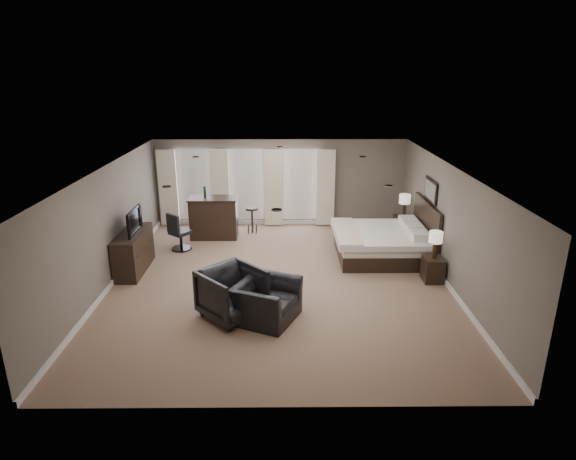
{
  "coord_description": "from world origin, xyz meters",
  "views": [
    {
      "loc": [
        0.11,
        -9.95,
        4.63
      ],
      "look_at": [
        0.2,
        0.4,
        1.1
      ],
      "focal_mm": 30.0,
      "sensor_mm": 36.0,
      "label": 1
    }
  ],
  "objects_px": {
    "dresser": "(134,252)",
    "nightstand_near": "(432,269)",
    "lamp_near": "(435,245)",
    "lamp_far": "(404,206)",
    "nightstand_far": "(403,227)",
    "bar_counter": "(214,218)",
    "bar_stool_right": "(252,220)",
    "desk_chair": "(180,231)",
    "armchair_near": "(266,294)",
    "armchair_far": "(232,291)",
    "tv": "(131,230)",
    "bed": "(382,230)",
    "bar_stool_left": "(230,218)"
  },
  "relations": [
    {
      "from": "dresser",
      "to": "nightstand_near",
      "type": "bearing_deg",
      "value": -5.28
    },
    {
      "from": "desk_chair",
      "to": "lamp_near",
      "type": "bearing_deg",
      "value": -158.48
    },
    {
      "from": "bed",
      "to": "armchair_near",
      "type": "relative_size",
      "value": 1.92
    },
    {
      "from": "bed",
      "to": "lamp_near",
      "type": "distance_m",
      "value": 1.71
    },
    {
      "from": "dresser",
      "to": "bar_stool_left",
      "type": "distance_m",
      "value": 3.52
    },
    {
      "from": "bed",
      "to": "armchair_near",
      "type": "height_order",
      "value": "bed"
    },
    {
      "from": "nightstand_near",
      "to": "tv",
      "type": "distance_m",
      "value": 6.99
    },
    {
      "from": "nightstand_far",
      "to": "bar_counter",
      "type": "height_order",
      "value": "bar_counter"
    },
    {
      "from": "tv",
      "to": "armchair_far",
      "type": "relative_size",
      "value": 0.92
    },
    {
      "from": "lamp_near",
      "to": "armchair_near",
      "type": "relative_size",
      "value": 0.53
    },
    {
      "from": "lamp_far",
      "to": "nightstand_near",
      "type": "bearing_deg",
      "value": -90.0
    },
    {
      "from": "nightstand_far",
      "to": "desk_chair",
      "type": "height_order",
      "value": "desk_chair"
    },
    {
      "from": "dresser",
      "to": "bar_stool_left",
      "type": "xyz_separation_m",
      "value": [
        1.95,
        2.93,
        -0.09
      ]
    },
    {
      "from": "lamp_near",
      "to": "armchair_near",
      "type": "xyz_separation_m",
      "value": [
        -3.7,
        -1.71,
        -0.35
      ]
    },
    {
      "from": "armchair_far",
      "to": "desk_chair",
      "type": "xyz_separation_m",
      "value": [
        -1.74,
        3.63,
        -0.03
      ]
    },
    {
      "from": "nightstand_near",
      "to": "lamp_near",
      "type": "bearing_deg",
      "value": 0.0
    },
    {
      "from": "desk_chair",
      "to": "bar_stool_left",
      "type": "bearing_deg",
      "value": -86.21
    },
    {
      "from": "nightstand_far",
      "to": "bar_counter",
      "type": "bearing_deg",
      "value": 179.19
    },
    {
      "from": "lamp_near",
      "to": "armchair_far",
      "type": "xyz_separation_m",
      "value": [
        -4.36,
        -1.62,
        -0.32
      ]
    },
    {
      "from": "nightstand_near",
      "to": "armchair_near",
      "type": "xyz_separation_m",
      "value": [
        -3.7,
        -1.71,
        0.24
      ]
    },
    {
      "from": "armchair_far",
      "to": "bar_stool_right",
      "type": "height_order",
      "value": "armchair_far"
    },
    {
      "from": "lamp_far",
      "to": "bar_stool_right",
      "type": "height_order",
      "value": "lamp_far"
    },
    {
      "from": "nightstand_far",
      "to": "lamp_far",
      "type": "relative_size",
      "value": 0.97
    },
    {
      "from": "lamp_near",
      "to": "dresser",
      "type": "distance_m",
      "value": 6.96
    },
    {
      "from": "nightstand_far",
      "to": "lamp_near",
      "type": "xyz_separation_m",
      "value": [
        0.0,
        -2.9,
        0.55
      ]
    },
    {
      "from": "lamp_near",
      "to": "lamp_far",
      "type": "height_order",
      "value": "lamp_far"
    },
    {
      "from": "nightstand_far",
      "to": "bar_stool_right",
      "type": "bearing_deg",
      "value": 173.62
    },
    {
      "from": "armchair_near",
      "to": "armchair_far",
      "type": "height_order",
      "value": "armchair_far"
    },
    {
      "from": "nightstand_near",
      "to": "bar_counter",
      "type": "distance_m",
      "value": 6.12
    },
    {
      "from": "lamp_far",
      "to": "desk_chair",
      "type": "relative_size",
      "value": 0.63
    },
    {
      "from": "dresser",
      "to": "desk_chair",
      "type": "relative_size",
      "value": 1.6
    },
    {
      "from": "nightstand_near",
      "to": "lamp_near",
      "type": "distance_m",
      "value": 0.59
    },
    {
      "from": "dresser",
      "to": "bar_stool_right",
      "type": "relative_size",
      "value": 2.15
    },
    {
      "from": "tv",
      "to": "bar_stool_right",
      "type": "bearing_deg",
      "value": -43.84
    },
    {
      "from": "tv",
      "to": "bar_stool_right",
      "type": "distance_m",
      "value": 3.85
    },
    {
      "from": "lamp_near",
      "to": "armchair_far",
      "type": "height_order",
      "value": "lamp_near"
    },
    {
      "from": "lamp_near",
      "to": "bar_counter",
      "type": "height_order",
      "value": "bar_counter"
    },
    {
      "from": "nightstand_far",
      "to": "armchair_near",
      "type": "height_order",
      "value": "armchair_near"
    },
    {
      "from": "armchair_far",
      "to": "bar_stool_left",
      "type": "xyz_separation_m",
      "value": [
        -0.61,
        5.18,
        -0.16
      ]
    },
    {
      "from": "dresser",
      "to": "bar_stool_left",
      "type": "bearing_deg",
      "value": 56.29
    },
    {
      "from": "nightstand_near",
      "to": "tv",
      "type": "bearing_deg",
      "value": 174.72
    },
    {
      "from": "bar_counter",
      "to": "desk_chair",
      "type": "relative_size",
      "value": 1.32
    },
    {
      "from": "nightstand_far",
      "to": "tv",
      "type": "xyz_separation_m",
      "value": [
        -6.92,
        -2.26,
        0.71
      ]
    },
    {
      "from": "bed",
      "to": "dresser",
      "type": "bearing_deg",
      "value": -172.35
    },
    {
      "from": "lamp_near",
      "to": "bar_stool_left",
      "type": "height_order",
      "value": "lamp_near"
    },
    {
      "from": "nightstand_far",
      "to": "bar_stool_right",
      "type": "xyz_separation_m",
      "value": [
        -4.29,
        0.48,
        0.07
      ]
    },
    {
      "from": "bar_stool_left",
      "to": "nightstand_far",
      "type": "bearing_deg",
      "value": -7.64
    },
    {
      "from": "lamp_near",
      "to": "armchair_far",
      "type": "bearing_deg",
      "value": -159.65
    },
    {
      "from": "lamp_far",
      "to": "bar_stool_left",
      "type": "distance_m",
      "value": 5.04
    },
    {
      "from": "tv",
      "to": "bar_stool_left",
      "type": "distance_m",
      "value": 3.57
    }
  ]
}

